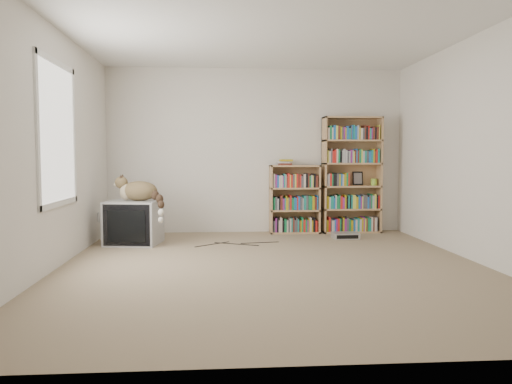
{
  "coord_description": "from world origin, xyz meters",
  "views": [
    {
      "loc": [
        -0.56,
        -5.15,
        1.15
      ],
      "look_at": [
        -0.11,
        1.0,
        0.72
      ],
      "focal_mm": 35.0,
      "sensor_mm": 36.0,
      "label": 1
    }
  ],
  "objects": [
    {
      "name": "floor",
      "position": [
        0.0,
        0.0,
        0.0
      ],
      "size": [
        4.5,
        5.0,
        0.01
      ],
      "primitive_type": "cube",
      "color": "gray",
      "rests_on": "ground"
    },
    {
      "name": "wall_right",
      "position": [
        2.25,
        0.0,
        1.25
      ],
      "size": [
        0.02,
        5.0,
        2.5
      ],
      "primitive_type": "cube",
      "color": "silver",
      "rests_on": "floor"
    },
    {
      "name": "wall_left",
      "position": [
        -2.25,
        0.0,
        1.25
      ],
      "size": [
        0.02,
        5.0,
        2.5
      ],
      "primitive_type": "cube",
      "color": "silver",
      "rests_on": "floor"
    },
    {
      "name": "green_mug",
      "position": [
        1.81,
        2.34,
        0.77
      ],
      "size": [
        0.09,
        0.09,
        0.1
      ],
      "primitive_type": "cylinder",
      "color": "#93CA39",
      "rests_on": "bookcase_tall"
    },
    {
      "name": "wall_front",
      "position": [
        0.0,
        -2.5,
        1.25
      ],
      "size": [
        4.5,
        0.02,
        2.5
      ],
      "primitive_type": "cube",
      "color": "silver",
      "rests_on": "floor"
    },
    {
      "name": "floor_cables",
      "position": [
        -0.37,
        1.34,
        0.0
      ],
      "size": [
        1.2,
        0.7,
        0.01
      ],
      "primitive_type": null,
      "color": "black",
      "rests_on": "floor"
    },
    {
      "name": "bookcase_short",
      "position": [
        0.58,
        2.36,
        0.48
      ],
      "size": [
        0.75,
        0.3,
        1.03
      ],
      "color": "tan",
      "rests_on": "floor"
    },
    {
      "name": "bookcase_tall",
      "position": [
        1.46,
        2.36,
        0.84
      ],
      "size": [
        0.88,
        0.3,
        1.76
      ],
      "color": "tan",
      "rests_on": "floor"
    },
    {
      "name": "wall_outlet",
      "position": [
        -2.24,
        1.88,
        0.32
      ],
      "size": [
        0.01,
        0.08,
        0.13
      ],
      "primitive_type": "cube",
      "color": "silver",
      "rests_on": "wall_left"
    },
    {
      "name": "book_stack",
      "position": [
        0.42,
        2.32,
        1.08
      ],
      "size": [
        0.21,
        0.27,
        0.09
      ],
      "primitive_type": "cube",
      "color": "red",
      "rests_on": "bookcase_short"
    },
    {
      "name": "window",
      "position": [
        -2.24,
        0.2,
        1.4
      ],
      "size": [
        0.02,
        1.22,
        1.52
      ],
      "primitive_type": "cube",
      "color": "white",
      "rests_on": "wall_left"
    },
    {
      "name": "cat",
      "position": [
        -1.57,
        1.47,
        0.68
      ],
      "size": [
        0.7,
        0.54,
        0.57
      ],
      "rotation": [
        0.0,
        0.0,
        -0.04
      ],
      "color": "#372816",
      "rests_on": "crt_tv"
    },
    {
      "name": "framed_print",
      "position": [
        1.58,
        2.44,
        0.83
      ],
      "size": [
        0.16,
        0.05,
        0.21
      ],
      "primitive_type": "cube",
      "rotation": [
        -0.17,
        0.0,
        0.0
      ],
      "color": "black",
      "rests_on": "bookcase_tall"
    },
    {
      "name": "ceiling",
      "position": [
        0.0,
        0.0,
        2.5
      ],
      "size": [
        4.5,
        5.0,
        0.02
      ],
      "primitive_type": "cube",
      "color": "white",
      "rests_on": "wall_back"
    },
    {
      "name": "dvd_player",
      "position": [
        1.22,
        1.76,
        0.04
      ],
      "size": [
        0.36,
        0.26,
        0.08
      ],
      "primitive_type": "cube",
      "rotation": [
        0.0,
        0.0,
        0.01
      ],
      "color": "silver",
      "rests_on": "floor"
    },
    {
      "name": "wall_back",
      "position": [
        0.0,
        2.5,
        1.25
      ],
      "size": [
        4.5,
        0.02,
        2.5
      ],
      "primitive_type": "cube",
      "color": "silver",
      "rests_on": "floor"
    },
    {
      "name": "crt_tv",
      "position": [
        -1.7,
        1.53,
        0.29
      ],
      "size": [
        0.75,
        0.69,
        0.58
      ],
      "rotation": [
        0.0,
        0.0,
        -0.15
      ],
      "color": "#A2A3A5",
      "rests_on": "floor"
    }
  ]
}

